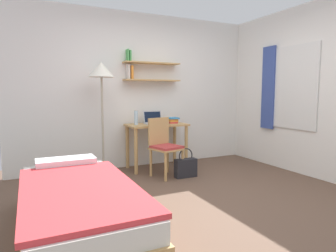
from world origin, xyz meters
The scene contains 11 objects.
ground_plane centered at (0.00, 0.00, 0.00)m, with size 5.28×5.28×0.00m, color brown.
wall_back centered at (0.00, 2.02, 1.31)m, with size 4.40×0.27×2.60m.
wall_right centered at (2.02, 0.05, 1.30)m, with size 0.10×4.40×2.60m.
bed centered at (-1.47, -0.19, 0.24)m, with size 0.91×2.01×0.54m.
desk centered at (0.11, 1.70, 0.60)m, with size 0.99×0.53×0.75m.
desk_chair centered at (0.02, 1.22, 0.48)m, with size 0.50×0.51×0.88m.
standing_lamp centered at (-0.81, 1.64, 1.51)m, with size 0.39×0.39×1.72m.
laptop centered at (0.08, 1.76, 0.80)m, with size 0.33×0.22×0.22m.
water_bottle centered at (-0.24, 1.72, 0.86)m, with size 0.06×0.06×0.23m, color silver.
book_stack centered at (0.41, 1.73, 0.80)m, with size 0.19×0.24×0.10m.
handbag centered at (0.28, 1.01, 0.15)m, with size 0.34×0.13×0.44m.
Camera 1 is at (-1.83, -2.79, 1.25)m, focal length 31.55 mm.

